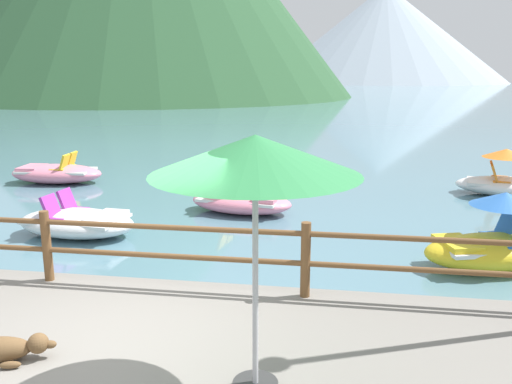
# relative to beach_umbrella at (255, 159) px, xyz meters

# --- Properties ---
(ground_plane) EXTENTS (200.00, 200.00, 0.00)m
(ground_plane) POSITION_rel_beach_umbrella_xyz_m (-1.40, 40.50, -2.45)
(ground_plane) COLOR slate
(dock_railing) EXTENTS (23.92, 0.12, 0.95)m
(dock_railing) POSITION_rel_beach_umbrella_xyz_m (-1.40, 2.05, -1.47)
(dock_railing) COLOR brown
(dock_railing) RESTS_ON promenade_dock
(beach_umbrella) EXTENTS (1.70, 1.70, 2.24)m
(beach_umbrella) POSITION_rel_beach_umbrella_xyz_m (0.00, 0.00, 0.00)
(beach_umbrella) COLOR #B2B2B7
(beach_umbrella) RESTS_ON promenade_dock
(dog_resting) EXTENTS (1.07, 0.47, 0.26)m
(dog_resting) POSITION_rel_beach_umbrella_xyz_m (-2.45, 0.11, -1.92)
(dog_resting) COLOR brown
(dog_resting) RESTS_ON promenade_dock
(pedal_boat_0) EXTENTS (2.46, 1.51, 0.85)m
(pedal_boat_0) POSITION_rel_beach_umbrella_xyz_m (-4.28, 5.10, -2.18)
(pedal_boat_0) COLOR white
(pedal_boat_0) RESTS_ON ground
(pedal_boat_1) EXTENTS (2.54, 1.76, 1.25)m
(pedal_boat_1) POSITION_rel_beach_umbrella_xyz_m (3.19, 4.53, -2.04)
(pedal_boat_1) COLOR yellow
(pedal_boat_1) RESTS_ON ground
(pedal_boat_2) EXTENTS (2.53, 1.68, 0.83)m
(pedal_boat_2) POSITION_rel_beach_umbrella_xyz_m (-1.45, 7.29, -2.19)
(pedal_boat_2) COLOR pink
(pedal_boat_2) RESTS_ON ground
(pedal_boat_3) EXTENTS (2.67, 1.43, 0.87)m
(pedal_boat_3) POSITION_rel_beach_umbrella_xyz_m (-7.25, 9.65, -2.16)
(pedal_boat_3) COLOR pink
(pedal_boat_3) RESTS_ON ground
(pedal_boat_4) EXTENTS (2.74, 1.71, 1.21)m
(pedal_boat_4) POSITION_rel_beach_umbrella_xyz_m (4.98, 9.93, -2.07)
(pedal_boat_4) COLOR white
(pedal_boat_4) RESTS_ON ground
(distant_peak) EXTENTS (63.21, 63.21, 24.78)m
(distant_peak) POSITION_rel_beach_umbrella_xyz_m (11.77, 144.10, 9.94)
(distant_peak) COLOR #9EADBC
(distant_peak) RESTS_ON ground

